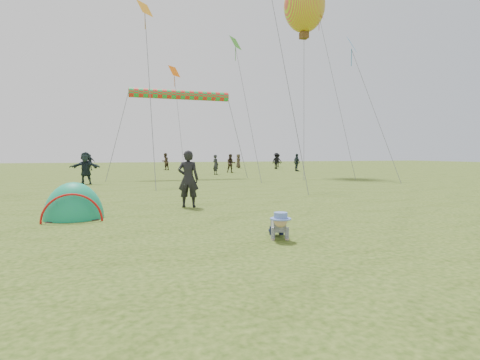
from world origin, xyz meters
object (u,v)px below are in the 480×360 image
object	(u,v)px
popup_tent	(74,219)
standing_adult	(188,179)
crawling_toddler	(279,224)
balloon_kite	(304,9)

from	to	relation	value
popup_tent	standing_adult	distance (m)	3.53
crawling_toddler	popup_tent	world-z (taller)	popup_tent
standing_adult	balloon_kite	xyz separation A→B (m)	(11.67, 14.73, 11.79)
popup_tent	crawling_toddler	bearing A→B (deg)	-43.06
standing_adult	balloon_kite	size ratio (longest dim) A/B	0.41
popup_tent	standing_adult	world-z (taller)	standing_adult
popup_tent	balloon_kite	bearing A→B (deg)	45.95
crawling_toddler	popup_tent	distance (m)	5.56
popup_tent	standing_adult	xyz separation A→B (m)	(3.20, 1.18, 0.89)
crawling_toddler	popup_tent	size ratio (longest dim) A/B	0.39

